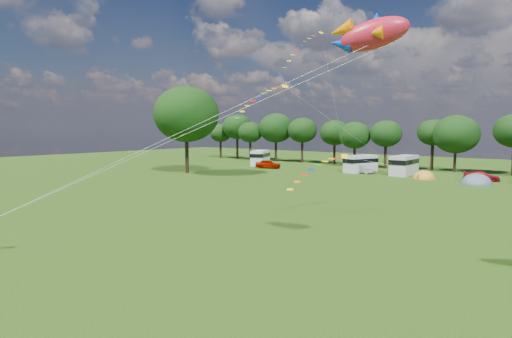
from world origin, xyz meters
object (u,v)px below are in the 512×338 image
Objects in this scene: car_a at (268,164)px; fish_kite at (368,35)px; tent_greyblue at (476,184)px; big_tree at (186,114)px; car_b at (361,168)px; car_c at (481,176)px; campervan_c at (404,165)px; campervan_a at (260,157)px; campervan_b at (361,163)px; tent_orange at (424,179)px.

fish_kite is at bearing -161.54° from car_a.
tent_greyblue is at bearing -114.78° from car_a.
big_tree is 28.06m from car_b.
car_c is 1.06× the size of tent_greyblue.
campervan_c is 1.48× the size of fish_kite.
car_a is at bearing 78.94° from car_c.
campervan_a is 1.04× the size of campervan_b.
campervan_b is at bearing -99.85° from car_a.
campervan_a is at bearing 72.33° from car_c.
car_b is at bearing 169.16° from tent_greyblue.
campervan_c is at bearing -102.71° from car_a.
campervan_a is 30.59m from tent_orange.
car_a is at bearing 102.97° from car_b.
fish_kite is (3.35, -42.85, 10.73)m from car_c.
car_a reaches higher than car_b.
fish_kite is (13.78, -43.31, 9.82)m from campervan_c.
campervan_a is 1.84× the size of tent_orange.
campervan_b is (19.93, 0.15, -0.05)m from campervan_a.
car_b is 0.69× the size of campervan_c.
campervan_c reaches higher than car_b.
campervan_a is 1.03× the size of campervan_c.
car_b reaches higher than car_c.
car_a is 0.75× the size of campervan_c.
campervan_a reaches higher than car_c.
car_a is 15.77m from campervan_b.
campervan_a is (0.49, 17.55, -7.54)m from big_tree.
big_tree is at bearing 131.28° from car_b.
campervan_a is at bearing 109.42° from campervan_b.
car_b is at bearing -103.97° from car_a.
campervan_b is (-0.58, 1.05, 0.71)m from car_b.
tent_orange is at bearing -128.45° from campervan_c.
campervan_b reaches higher than car_a.
campervan_c is 46.50m from fish_kite.
car_a reaches higher than tent_greyblue.
car_b is 1.02× the size of fish_kite.
car_c is at bearing -83.27° from car_b.
car_a is at bearing 100.74° from campervan_c.
tent_greyblue is at bearing -97.99° from car_b.
campervan_b is at bearing 93.97° from campervan_c.
car_a is 32.70m from tent_greyblue.
campervan_c reaches higher than campervan_a.
campervan_c is at bearing 155.95° from tent_greyblue.
campervan_c is (27.07, 18.24, -7.47)m from big_tree.
car_a is 1.33× the size of tent_orange.
campervan_c is at bearing -66.40° from campervan_b.
campervan_a is at bearing 88.41° from big_tree.
car_b is 0.67× the size of campervan_a.
car_a is 1.08× the size of car_b.
car_c is 1.06× the size of fish_kite.
tent_orange is at bearing 90.40° from fish_kite.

